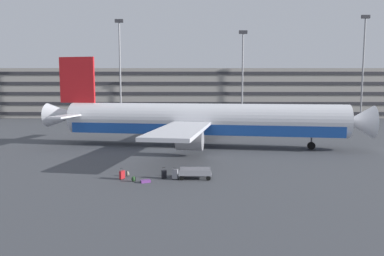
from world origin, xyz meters
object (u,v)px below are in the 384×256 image
(airliner, at_px, (201,121))
(suitcase_purple, at_px, (123,175))
(baggage_cart, at_px, (196,173))
(suitcase_scuffed, at_px, (176,174))
(suitcase_small, at_px, (165,174))
(backpack_navy, at_px, (134,179))
(backpack_large, at_px, (129,174))
(suitcase_teal, at_px, (146,181))

(airliner, xyz_separation_m, suitcase_purple, (-6.47, -16.09, -2.83))
(suitcase_purple, distance_m, baggage_cart, 5.79)
(airliner, xyz_separation_m, suitcase_scuffed, (-2.28, -16.12, -2.75))
(suitcase_scuffed, bearing_deg, suitcase_purple, 179.56)
(suitcase_purple, bearing_deg, airliner, 68.07)
(suitcase_small, height_order, backpack_navy, suitcase_small)
(backpack_navy, bearing_deg, baggage_cart, 10.82)
(airliner, bearing_deg, backpack_navy, -108.02)
(suitcase_purple, xyz_separation_m, suitcase_small, (3.30, 0.31, -0.01))
(suitcase_scuffed, bearing_deg, backpack_navy, -168.09)
(suitcase_purple, distance_m, suitcase_small, 3.31)
(airliner, bearing_deg, baggage_cart, -92.48)
(backpack_large, bearing_deg, suitcase_teal, -48.65)
(suitcase_small, height_order, suitcase_scuffed, suitcase_scuffed)
(suitcase_teal, bearing_deg, suitcase_small, 43.66)
(backpack_navy, relative_size, backpack_large, 0.95)
(suitcase_small, relative_size, baggage_cart, 0.26)
(suitcase_small, height_order, backpack_large, suitcase_small)
(suitcase_teal, distance_m, suitcase_purple, 2.21)
(airliner, bearing_deg, suitcase_teal, -104.81)
(suitcase_teal, relative_size, suitcase_scuffed, 0.89)
(suitcase_teal, height_order, backpack_navy, backpack_navy)
(suitcase_small, bearing_deg, airliner, 78.62)
(suitcase_purple, relative_size, baggage_cart, 0.27)
(suitcase_scuffed, height_order, backpack_navy, suitcase_scuffed)
(airliner, xyz_separation_m, baggage_cart, (-0.69, -15.88, -2.77))
(suitcase_scuffed, bearing_deg, backpack_large, 165.72)
(airliner, bearing_deg, suitcase_scuffed, -98.05)
(suitcase_purple, height_order, suitcase_small, suitcase_purple)
(suitcase_scuffed, height_order, backpack_large, suitcase_scuffed)
(backpack_large, bearing_deg, backpack_navy, -66.03)
(suitcase_teal, height_order, suitcase_small, suitcase_small)
(backpack_navy, xyz_separation_m, baggage_cart, (4.77, 0.91, 0.22))
(suitcase_scuffed, xyz_separation_m, baggage_cart, (1.59, 0.24, -0.02))
(suitcase_teal, xyz_separation_m, suitcase_scuffed, (2.23, 0.93, 0.34))
(airliner, bearing_deg, suitcase_purple, -111.93)
(baggage_cart, bearing_deg, suitcase_scuffed, -171.37)
(airliner, relative_size, suitcase_purple, 45.78)
(baggage_cart, bearing_deg, backpack_large, 172.18)
(suitcase_small, relative_size, backpack_navy, 1.86)
(airliner, relative_size, backpack_large, 81.12)
(suitcase_teal, xyz_separation_m, baggage_cart, (3.82, 1.17, 0.32))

